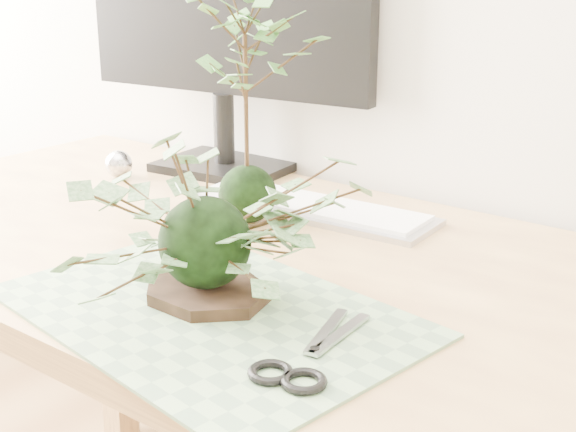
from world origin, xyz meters
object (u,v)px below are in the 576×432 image
object	(u,v)px
desk	(288,318)
keyboard	(311,207)
monitor	(224,6)
ivy_kokedama	(204,200)
maple_kokedama	(245,50)

from	to	relation	value
desk	keyboard	xyz separation A→B (m)	(-0.10, 0.19, 0.10)
monitor	ivy_kokedama	bearing A→B (deg)	-57.23
desk	monitor	world-z (taller)	monitor
maple_kokedama	keyboard	distance (m)	0.28
ivy_kokedama	keyboard	distance (m)	0.39
desk	keyboard	size ratio (longest dim) A/B	3.84
ivy_kokedama	monitor	distance (m)	0.63
monitor	keyboard	bearing A→B (deg)	-28.65
desk	ivy_kokedama	xyz separation A→B (m)	(0.00, -0.16, 0.21)
ivy_kokedama	monitor	size ratio (longest dim) A/B	0.55
keyboard	monitor	distance (m)	0.42
keyboard	monitor	size ratio (longest dim) A/B	0.70
maple_kokedama	monitor	distance (m)	0.32
desk	keyboard	distance (m)	0.23
keyboard	ivy_kokedama	bearing A→B (deg)	-76.89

